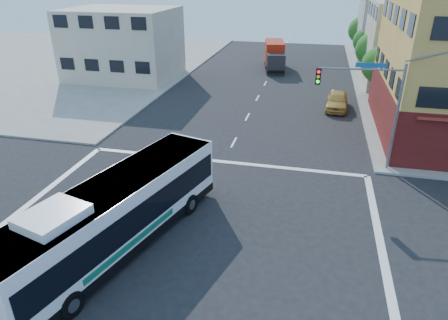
# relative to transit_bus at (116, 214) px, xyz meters

# --- Properties ---
(ground) EXTENTS (120.00, 120.00, 0.00)m
(ground) POSITION_rel_transit_bus_xyz_m (2.67, 0.75, -1.85)
(ground) COLOR black
(ground) RESTS_ON ground
(sidewalk_nw) EXTENTS (50.00, 50.00, 0.15)m
(sidewalk_nw) POSITION_rel_transit_bus_xyz_m (-32.33, 35.75, -1.78)
(sidewalk_nw) COLOR gray
(sidewalk_nw) RESTS_ON ground
(building_east_near) EXTENTS (12.06, 10.06, 9.00)m
(building_east_near) POSITION_rel_transit_bus_xyz_m (19.65, 34.73, 2.65)
(building_east_near) COLOR #C3B195
(building_east_near) RESTS_ON ground
(building_east_far) EXTENTS (12.06, 10.06, 10.00)m
(building_east_far) POSITION_rel_transit_bus_xyz_m (19.65, 48.72, 3.15)
(building_east_far) COLOR #A8A8A2
(building_east_far) RESTS_ON ground
(building_west) EXTENTS (12.06, 10.06, 8.00)m
(building_west) POSITION_rel_transit_bus_xyz_m (-14.35, 30.73, 2.15)
(building_west) COLOR beige
(building_west) RESTS_ON ground
(signal_mast_ne) EXTENTS (7.91, 1.13, 8.07)m
(signal_mast_ne) POSITION_rel_transit_bus_xyz_m (11.75, 11.36, 3.13)
(signal_mast_ne) COLOR slate
(signal_mast_ne) RESTS_ON ground
(street_tree_a) EXTENTS (3.60, 3.60, 5.53)m
(street_tree_a) POSITION_rel_transit_bus_xyz_m (14.57, 28.67, 1.73)
(street_tree_a) COLOR #371F14
(street_tree_a) RESTS_ON ground
(street_tree_b) EXTENTS (3.80, 3.80, 5.79)m
(street_tree_b) POSITION_rel_transit_bus_xyz_m (14.57, 36.67, 1.90)
(street_tree_b) COLOR #371F14
(street_tree_b) RESTS_ON ground
(street_tree_c) EXTENTS (3.40, 3.40, 5.29)m
(street_tree_c) POSITION_rel_transit_bus_xyz_m (14.57, 44.67, 1.61)
(street_tree_c) COLOR #371F14
(street_tree_c) RESTS_ON ground
(street_tree_d) EXTENTS (4.00, 4.00, 6.03)m
(street_tree_d) POSITION_rel_transit_bus_xyz_m (14.57, 52.67, 2.03)
(street_tree_d) COLOR #371F14
(street_tree_d) RESTS_ON ground
(transit_bus) EXTENTS (6.13, 13.07, 3.79)m
(transit_bus) POSITION_rel_transit_bus_xyz_m (0.00, 0.00, 0.00)
(transit_bus) COLOR black
(transit_bus) RESTS_ON ground
(box_truck) EXTENTS (3.50, 7.96, 3.46)m
(box_truck) POSITION_rel_transit_bus_xyz_m (2.79, 39.32, -0.17)
(box_truck) COLOR #232328
(box_truck) RESTS_ON ground
(parked_car) EXTENTS (2.27, 4.99, 1.66)m
(parked_car) POSITION_rel_transit_bus_xyz_m (10.50, 23.90, -1.02)
(parked_car) COLOR gold
(parked_car) RESTS_ON ground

